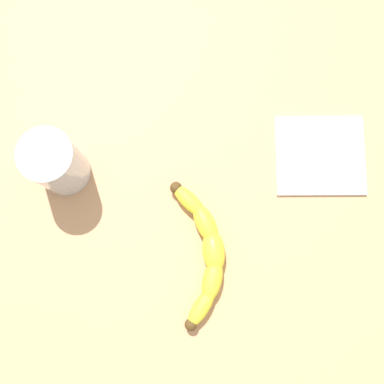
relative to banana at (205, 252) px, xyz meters
The scene contains 4 objects.
wooden_tabletop 19.72cm from the banana, 64.81° to the right, with size 120.00×120.00×3.00cm, color tan.
banana is the anchor object (origin of this frame).
smoothie_glass 26.98cm from the banana, 11.90° to the right, with size 8.22×8.22×12.87cm.
folded_napkin 25.09cm from the banana, 121.77° to the right, with size 14.73×13.37×0.60cm, color white.
Camera 1 is at (-7.17, 20.86, 84.61)cm, focal length 46.90 mm.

